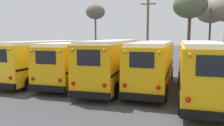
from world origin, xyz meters
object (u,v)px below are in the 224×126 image
object	(u,v)px
bare_tree_2	(190,6)
bare_tree_3	(95,13)
school_bus_1	(78,60)
school_bus_0	(45,59)
utility_pole	(148,30)
school_bus_3	(153,63)
bare_tree_0	(211,13)
school_bus_2	(112,61)
school_bus_4	(201,68)

from	to	relation	value
bare_tree_2	bare_tree_3	distance (m)	13.22
bare_tree_3	school_bus_1	bearing A→B (deg)	-73.42
school_bus_0	utility_pole	size ratio (longest dim) A/B	1.13
school_bus_0	school_bus_3	size ratio (longest dim) A/B	1.00
school_bus_1	bare_tree_0	xyz separation A→B (m)	(11.87, 20.36, 5.40)
school_bus_0	school_bus_2	bearing A→B (deg)	-2.73
bare_tree_3	school_bus_4	bearing A→B (deg)	-51.63
utility_pole	bare_tree_3	distance (m)	9.38
school_bus_2	bare_tree_0	bearing A→B (deg)	66.82
school_bus_4	bare_tree_3	xyz separation A→B (m)	(-13.36, 16.87, 5.33)
school_bus_4	bare_tree_0	bearing A→B (deg)	82.44
school_bus_0	bare_tree_0	world-z (taller)	bare_tree_0
school_bus_3	bare_tree_2	world-z (taller)	bare_tree_2
school_bus_0	school_bus_2	distance (m)	5.95
utility_pole	school_bus_1	bearing A→B (deg)	-108.50
school_bus_0	school_bus_1	size ratio (longest dim) A/B	1.01
school_bus_3	bare_tree_3	xyz separation A→B (m)	(-10.39, 15.04, 5.36)
school_bus_1	school_bus_2	world-z (taller)	school_bus_2
school_bus_4	school_bus_0	bearing A→B (deg)	171.40
bare_tree_3	school_bus_0	bearing A→B (deg)	-84.41
school_bus_0	bare_tree_2	size ratio (longest dim) A/B	1.08
school_bus_3	bare_tree_3	distance (m)	19.04
school_bus_2	school_bus_4	size ratio (longest dim) A/B	1.04
school_bus_2	utility_pole	distance (m)	12.14
bare_tree_2	bare_tree_3	xyz separation A→B (m)	(-13.13, 1.49, -0.21)
school_bus_0	bare_tree_2	distance (m)	18.75
school_bus_3	school_bus_4	bearing A→B (deg)	-31.73
school_bus_2	utility_pole	world-z (taller)	utility_pole
bare_tree_0	school_bus_4	bearing A→B (deg)	-97.56
school_bus_1	utility_pole	bearing A→B (deg)	71.50
bare_tree_3	utility_pole	bearing A→B (deg)	-23.16
school_bus_2	bare_tree_3	bearing A→B (deg)	115.78
utility_pole	bare_tree_2	bearing A→B (deg)	22.70
utility_pole	bare_tree_2	distance (m)	6.03
school_bus_1	school_bus_4	world-z (taller)	school_bus_4
school_bus_1	school_bus_3	xyz separation A→B (m)	(5.94, -0.11, 0.04)
school_bus_0	bare_tree_0	distance (m)	25.87
school_bus_3	bare_tree_0	world-z (taller)	bare_tree_0
school_bus_2	school_bus_4	xyz separation A→B (m)	(5.94, -1.52, -0.02)
school_bus_0	school_bus_4	xyz separation A→B (m)	(11.88, -1.80, 0.03)
school_bus_0	school_bus_1	bearing A→B (deg)	2.78
school_bus_0	utility_pole	xyz separation A→B (m)	(6.78, 11.54, 2.68)
school_bus_3	bare_tree_2	xyz separation A→B (m)	(2.75, 13.54, 5.57)
school_bus_3	school_bus_0	bearing A→B (deg)	-179.75
school_bus_2	utility_pole	xyz separation A→B (m)	(0.84, 11.82, 2.62)
school_bus_1	school_bus_2	distance (m)	3.00
school_bus_0	school_bus_2	xyz separation A→B (m)	(5.94, -0.28, 0.05)
bare_tree_2	bare_tree_0	bearing A→B (deg)	65.30
bare_tree_2	school_bus_0	bearing A→B (deg)	-130.65
school_bus_4	utility_pole	bearing A→B (deg)	110.92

